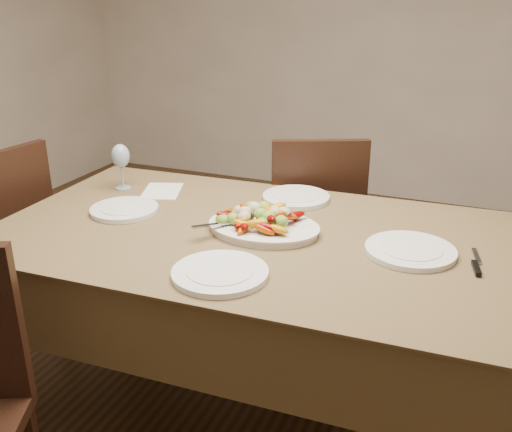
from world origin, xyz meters
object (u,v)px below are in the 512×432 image
object	(u,v)px
plate_right	(410,251)
wine_glass	(121,165)
plate_left	(124,210)
dining_table	(256,326)
plate_near	(220,273)
chair_far	(312,226)
serving_platter	(264,229)
plate_far	(296,198)

from	to	relation	value
plate_right	wine_glass	xyz separation A→B (m)	(-1.22, 0.19, 0.09)
plate_left	wine_glass	bearing A→B (deg)	125.51
plate_right	wine_glass	world-z (taller)	wine_glass
dining_table	wine_glass	distance (m)	0.88
plate_left	wine_glass	distance (m)	0.30
plate_right	plate_near	xyz separation A→B (m)	(-0.50, -0.37, 0.00)
plate_left	wine_glass	world-z (taller)	wine_glass
chair_far	plate_left	size ratio (longest dim) A/B	3.70
serving_platter	dining_table	bearing A→B (deg)	-149.03
dining_table	plate_right	distance (m)	0.65
chair_far	plate_left	world-z (taller)	chair_far
plate_left	plate_far	world-z (taller)	same
plate_far	wine_glass	world-z (taller)	wine_glass
serving_platter	plate_far	size ratio (longest dim) A/B	1.42
plate_left	wine_glass	size ratio (longest dim) A/B	1.25
wine_glass	dining_table	bearing A→B (deg)	-17.49
serving_platter	chair_far	bearing A→B (deg)	94.04
dining_table	plate_left	bearing A→B (deg)	-179.09
plate_right	plate_far	distance (m)	0.60
plate_right	plate_far	bearing A→B (deg)	145.98
chair_far	plate_far	distance (m)	0.51
plate_right	wine_glass	bearing A→B (deg)	171.26
dining_table	serving_platter	size ratio (longest dim) A/B	4.81
serving_platter	plate_left	bearing A→B (deg)	-177.70
chair_far	plate_left	bearing A→B (deg)	32.60
dining_table	plate_near	bearing A→B (deg)	-85.67
chair_far	plate_left	distance (m)	0.99
serving_platter	plate_left	xyz separation A→B (m)	(-0.56, -0.02, -0.00)
serving_platter	plate_near	distance (m)	0.35
dining_table	plate_right	size ratio (longest dim) A/B	6.39
plate_far	dining_table	bearing A→B (deg)	-93.23
chair_far	serving_platter	size ratio (longest dim) A/B	2.48
dining_table	wine_glass	xyz separation A→B (m)	(-0.70, 0.22, 0.48)
serving_platter	plate_right	size ratio (longest dim) A/B	1.33
plate_left	plate_right	world-z (taller)	same
dining_table	serving_platter	xyz separation A→B (m)	(0.02, 0.01, 0.39)
serving_platter	wine_glass	bearing A→B (deg)	164.07
serving_platter	plate_left	size ratio (longest dim) A/B	1.49
plate_right	plate_near	world-z (taller)	same
dining_table	serving_platter	world-z (taller)	serving_platter
serving_platter	wine_glass	distance (m)	0.76
serving_platter	plate_right	bearing A→B (deg)	2.18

